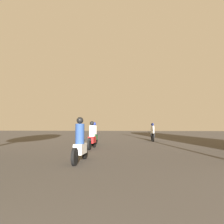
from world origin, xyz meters
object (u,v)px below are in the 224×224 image
(motorcycle_white, at_px, (80,144))
(motorcycle_red, at_px, (92,138))
(motorcycle_green, at_px, (94,136))
(motorcycle_black, at_px, (152,134))

(motorcycle_white, distance_m, motorcycle_red, 4.64)
(motorcycle_white, relative_size, motorcycle_green, 1.03)
(motorcycle_red, height_order, motorcycle_black, motorcycle_red)
(motorcycle_black, bearing_deg, motorcycle_green, -141.41)
(motorcycle_white, xyz_separation_m, motorcycle_green, (-0.83, 7.23, -0.02))
(motorcycle_red, bearing_deg, motorcycle_green, 88.81)
(motorcycle_green, height_order, motorcycle_black, motorcycle_green)
(motorcycle_white, height_order, motorcycle_black, motorcycle_white)
(motorcycle_black, bearing_deg, motorcycle_red, -125.64)
(motorcycle_red, distance_m, motorcycle_green, 2.64)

